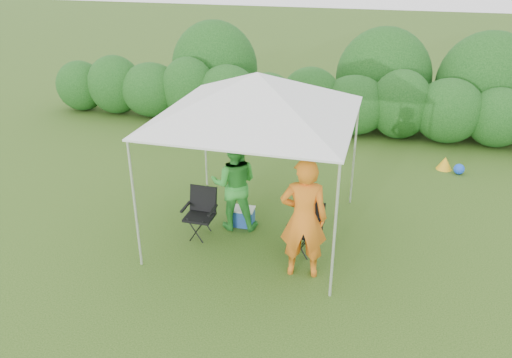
% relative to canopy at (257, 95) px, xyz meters
% --- Properties ---
extents(ground, '(70.00, 70.00, 0.00)m').
position_rel_canopy_xyz_m(ground, '(0.00, -0.50, -2.46)').
color(ground, '#3C5D1D').
extents(hedge, '(15.64, 1.53, 1.80)m').
position_rel_canopy_xyz_m(hedge, '(0.11, 5.50, -1.64)').
color(hedge, '#1F541A').
rests_on(hedge, ground).
extents(canopy, '(3.10, 3.10, 2.83)m').
position_rel_canopy_xyz_m(canopy, '(0.00, 0.00, 0.00)').
color(canopy, silver).
rests_on(canopy, ground).
extents(chair_right, '(0.58, 0.54, 0.84)m').
position_rel_canopy_xyz_m(chair_right, '(0.95, -0.39, -1.98)').
color(chair_right, black).
rests_on(chair_right, ground).
extents(chair_left, '(0.54, 0.48, 0.86)m').
position_rel_canopy_xyz_m(chair_left, '(-0.90, -0.38, -1.97)').
color(chair_left, black).
rests_on(chair_left, ground).
extents(man, '(0.77, 0.57, 1.93)m').
position_rel_canopy_xyz_m(man, '(1.00, -1.06, -1.50)').
color(man, orange).
rests_on(man, ground).
extents(woman, '(0.94, 0.79, 1.70)m').
position_rel_canopy_xyz_m(woman, '(-0.41, 0.02, -1.61)').
color(woman, green).
rests_on(woman, ground).
extents(cooler, '(0.42, 0.31, 0.34)m').
position_rel_canopy_xyz_m(cooler, '(-0.29, 0.11, -2.29)').
color(cooler, '#224CA0').
rests_on(cooler, ground).
extents(bottle, '(0.07, 0.07, 0.26)m').
position_rel_canopy_xyz_m(bottle, '(-0.23, 0.07, -1.99)').
color(bottle, '#592D0C').
rests_on(bottle, cooler).
extents(lawn_toy, '(0.58, 0.49, 0.29)m').
position_rel_canopy_xyz_m(lawn_toy, '(3.48, 3.63, -2.32)').
color(lawn_toy, gold).
rests_on(lawn_toy, ground).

